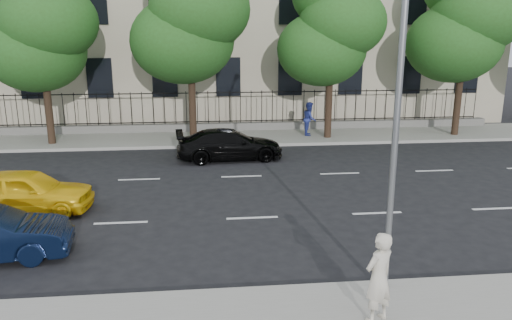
{
  "coord_description": "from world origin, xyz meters",
  "views": [
    {
      "loc": [
        -1.36,
        -11.95,
        5.71
      ],
      "look_at": [
        0.17,
        3.0,
        1.73
      ],
      "focal_mm": 35.0,
      "sensor_mm": 36.0,
      "label": 1
    }
  ],
  "objects_px": {
    "woman_near": "(379,278)",
    "yellow_taxi": "(26,191)",
    "street_light": "(391,56)",
    "black_sedan": "(230,144)"
  },
  "relations": [
    {
      "from": "woman_near",
      "to": "black_sedan",
      "type": "bearing_deg",
      "value": -109.79
    },
    {
      "from": "woman_near",
      "to": "yellow_taxi",
      "type": "bearing_deg",
      "value": -68.33
    },
    {
      "from": "yellow_taxi",
      "to": "black_sedan",
      "type": "height_order",
      "value": "yellow_taxi"
    },
    {
      "from": "yellow_taxi",
      "to": "woman_near",
      "type": "height_order",
      "value": "woman_near"
    },
    {
      "from": "street_light",
      "to": "black_sedan",
      "type": "xyz_separation_m",
      "value": [
        -2.82,
        11.49,
        -4.46
      ]
    },
    {
      "from": "street_light",
      "to": "woman_near",
      "type": "xyz_separation_m",
      "value": [
        -0.63,
        -1.8,
        -4.07
      ]
    },
    {
      "from": "street_light",
      "to": "black_sedan",
      "type": "distance_m",
      "value": 12.65
    },
    {
      "from": "yellow_taxi",
      "to": "black_sedan",
      "type": "relative_size",
      "value": 0.87
    },
    {
      "from": "yellow_taxi",
      "to": "black_sedan",
      "type": "xyz_separation_m",
      "value": [
        6.77,
        5.99,
        -0.02
      ]
    },
    {
      "from": "street_light",
      "to": "yellow_taxi",
      "type": "distance_m",
      "value": 11.92
    }
  ]
}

